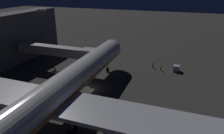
{
  "coord_description": "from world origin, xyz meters",
  "views": [
    {
      "loc": [
        -19.84,
        39.96,
        23.29
      ],
      "look_at": [
        -3.0,
        -6.46,
        3.5
      ],
      "focal_mm": 33.18,
      "sensor_mm": 36.0,
      "label": 1
    }
  ],
  "objects_px": {
    "traffic_cone_nose_port": "(121,65)",
    "traffic_cone_nose_starboard": "(107,63)",
    "jet_bridge": "(60,51)",
    "airliner_at_gate": "(56,93)",
    "ground_crew_by_belt_loader": "(161,67)",
    "baggage_container_near_belt": "(176,68)",
    "ground_crew_marshaller_fwd": "(153,64)",
    "apron_floodlight_mast": "(44,29)"
  },
  "relations": [
    {
      "from": "traffic_cone_nose_starboard",
      "to": "traffic_cone_nose_port",
      "type": "bearing_deg",
      "value": 180.0
    },
    {
      "from": "ground_crew_by_belt_loader",
      "to": "traffic_cone_nose_starboard",
      "type": "height_order",
      "value": "ground_crew_by_belt_loader"
    },
    {
      "from": "apron_floodlight_mast",
      "to": "ground_crew_marshaller_fwd",
      "type": "bearing_deg",
      "value": -178.6
    },
    {
      "from": "apron_floodlight_mast",
      "to": "traffic_cone_nose_starboard",
      "type": "bearing_deg",
      "value": 177.37
    },
    {
      "from": "apron_floodlight_mast",
      "to": "jet_bridge",
      "type": "bearing_deg",
      "value": 140.93
    },
    {
      "from": "airliner_at_gate",
      "to": "ground_crew_marshaller_fwd",
      "type": "distance_m",
      "value": 34.4
    },
    {
      "from": "airliner_at_gate",
      "to": "ground_crew_marshaller_fwd",
      "type": "relative_size",
      "value": 32.18
    },
    {
      "from": "apron_floodlight_mast",
      "to": "ground_crew_by_belt_loader",
      "type": "bearing_deg",
      "value": 179.24
    },
    {
      "from": "jet_bridge",
      "to": "traffic_cone_nose_starboard",
      "type": "height_order",
      "value": "jet_bridge"
    },
    {
      "from": "airliner_at_gate",
      "to": "traffic_cone_nose_starboard",
      "type": "height_order",
      "value": "airliner_at_gate"
    },
    {
      "from": "baggage_container_near_belt",
      "to": "ground_crew_marshaller_fwd",
      "type": "height_order",
      "value": "ground_crew_marshaller_fwd"
    },
    {
      "from": "ground_crew_marshaller_fwd",
      "to": "apron_floodlight_mast",
      "type": "bearing_deg",
      "value": 1.4
    },
    {
      "from": "airliner_at_gate",
      "to": "jet_bridge",
      "type": "bearing_deg",
      "value": -58.31
    },
    {
      "from": "ground_crew_marshaller_fwd",
      "to": "traffic_cone_nose_port",
      "type": "relative_size",
      "value": 3.47
    },
    {
      "from": "jet_bridge",
      "to": "traffic_cone_nose_port",
      "type": "xyz_separation_m",
      "value": [
        -15.09,
        -9.16,
        -5.53
      ]
    },
    {
      "from": "traffic_cone_nose_starboard",
      "to": "apron_floodlight_mast",
      "type": "bearing_deg",
      "value": -2.63
    },
    {
      "from": "jet_bridge",
      "to": "baggage_container_near_belt",
      "type": "distance_m",
      "value": 33.5
    },
    {
      "from": "ground_crew_marshaller_fwd",
      "to": "baggage_container_near_belt",
      "type": "bearing_deg",
      "value": 176.47
    },
    {
      "from": "airliner_at_gate",
      "to": "ground_crew_marshaller_fwd",
      "type": "bearing_deg",
      "value": -110.01
    },
    {
      "from": "traffic_cone_nose_port",
      "to": "traffic_cone_nose_starboard",
      "type": "xyz_separation_m",
      "value": [
        4.4,
        0.0,
        0.0
      ]
    },
    {
      "from": "traffic_cone_nose_port",
      "to": "airliner_at_gate",
      "type": "bearing_deg",
      "value": 85.81
    },
    {
      "from": "jet_bridge",
      "to": "traffic_cone_nose_port",
      "type": "relative_size",
      "value": 44.14
    },
    {
      "from": "apron_floodlight_mast",
      "to": "airliner_at_gate",
      "type": "bearing_deg",
      "value": 129.34
    },
    {
      "from": "ground_crew_marshaller_fwd",
      "to": "traffic_cone_nose_port",
      "type": "distance_m",
      "value": 9.7
    },
    {
      "from": "ground_crew_by_belt_loader",
      "to": "airliner_at_gate",
      "type": "bearing_deg",
      "value": 65.05
    },
    {
      "from": "ground_crew_by_belt_loader",
      "to": "traffic_cone_nose_starboard",
      "type": "xyz_separation_m",
      "value": [
        16.43,
        0.54,
        -0.67
      ]
    },
    {
      "from": "apron_floodlight_mast",
      "to": "baggage_container_near_belt",
      "type": "xyz_separation_m",
      "value": [
        -43.96,
        -0.49,
        -8.42
      ]
    },
    {
      "from": "ground_crew_marshaller_fwd",
      "to": "traffic_cone_nose_port",
      "type": "xyz_separation_m",
      "value": [
        9.47,
        1.98,
        -0.78
      ]
    },
    {
      "from": "baggage_container_near_belt",
      "to": "traffic_cone_nose_starboard",
      "type": "xyz_separation_m",
      "value": [
        20.66,
        1.56,
        -0.57
      ]
    },
    {
      "from": "traffic_cone_nose_port",
      "to": "traffic_cone_nose_starboard",
      "type": "distance_m",
      "value": 4.4
    },
    {
      "from": "jet_bridge",
      "to": "ground_crew_marshaller_fwd",
      "type": "relative_size",
      "value": 12.7
    },
    {
      "from": "apron_floodlight_mast",
      "to": "traffic_cone_nose_starboard",
      "type": "height_order",
      "value": "apron_floodlight_mast"
    },
    {
      "from": "baggage_container_near_belt",
      "to": "traffic_cone_nose_starboard",
      "type": "distance_m",
      "value": 20.72
    },
    {
      "from": "airliner_at_gate",
      "to": "baggage_container_near_belt",
      "type": "distance_m",
      "value": 36.92
    },
    {
      "from": "airliner_at_gate",
      "to": "ground_crew_by_belt_loader",
      "type": "distance_m",
      "value": 34.07
    },
    {
      "from": "traffic_cone_nose_port",
      "to": "traffic_cone_nose_starboard",
      "type": "relative_size",
      "value": 1.0
    },
    {
      "from": "traffic_cone_nose_starboard",
      "to": "ground_crew_marshaller_fwd",
      "type": "bearing_deg",
      "value": -171.87
    },
    {
      "from": "apron_floodlight_mast",
      "to": "ground_crew_by_belt_loader",
      "type": "height_order",
      "value": "apron_floodlight_mast"
    },
    {
      "from": "baggage_container_near_belt",
      "to": "traffic_cone_nose_port",
      "type": "height_order",
      "value": "baggage_container_near_belt"
    },
    {
      "from": "ground_crew_by_belt_loader",
      "to": "traffic_cone_nose_port",
      "type": "distance_m",
      "value": 12.06
    },
    {
      "from": "airliner_at_gate",
      "to": "apron_floodlight_mast",
      "type": "relative_size",
      "value": 3.91
    },
    {
      "from": "jet_bridge",
      "to": "traffic_cone_nose_port",
      "type": "distance_m",
      "value": 18.5
    }
  ]
}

